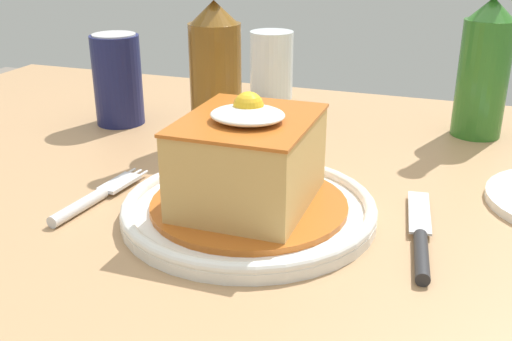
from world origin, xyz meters
TOP-DOWN VIEW (x-y plane):
  - dining_table at (0.00, 0.00)m, footprint 1.21×0.87m
  - main_plate at (0.04, -0.05)m, footprint 0.24×0.24m
  - sandwich_meal at (0.04, -0.05)m, footprint 0.19×0.19m
  - fork at (-0.12, -0.08)m, footprint 0.03×0.14m
  - knife at (0.20, -0.06)m, footprint 0.04×0.17m
  - soda_can at (-0.23, 0.16)m, footprint 0.07×0.07m
  - beer_bottle_amber at (-0.07, 0.13)m, footprint 0.06×0.06m
  - beer_bottle_green at (0.24, 0.28)m, footprint 0.06×0.06m
  - drinking_glass at (-0.08, 0.36)m, footprint 0.07×0.07m

SIDE VIEW (x-z plane):
  - dining_table at x=0.00m, z-range 0.25..0.98m
  - fork at x=-0.12m, z-range 0.72..0.74m
  - knife at x=0.20m, z-range 0.72..0.74m
  - main_plate at x=0.04m, z-range 0.72..0.74m
  - drinking_glass at x=-0.08m, z-range 0.72..0.82m
  - sandwich_meal at x=0.04m, z-range 0.72..0.83m
  - soda_can at x=-0.23m, z-range 0.72..0.85m
  - beer_bottle_amber at x=-0.07m, z-range 0.69..0.96m
  - beer_bottle_green at x=0.24m, z-range 0.69..0.96m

